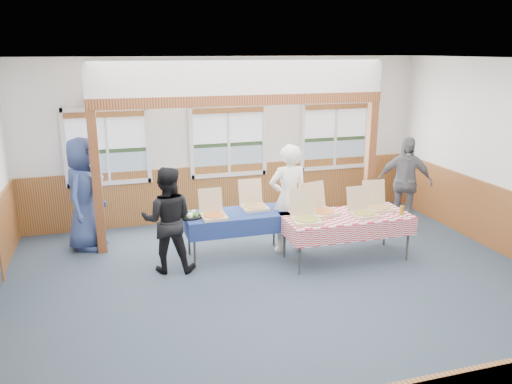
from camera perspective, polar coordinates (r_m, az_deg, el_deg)
floor at (r=7.23m, az=3.54°, el=-11.41°), size 8.00×8.00×0.00m
ceiling at (r=6.42m, az=4.04°, el=14.86°), size 8.00×8.00×0.00m
wall_back at (r=9.93m, az=-3.23°, el=5.96°), size 8.00×0.00×8.00m
wall_front at (r=3.78m, az=22.80°, el=-12.43°), size 8.00×0.00×8.00m
wainscot_back at (r=10.14m, az=-3.10°, el=0.08°), size 7.98×0.05×1.10m
window_left at (r=9.61m, az=-16.69°, el=5.47°), size 1.56×0.10×1.46m
window_mid at (r=9.87m, az=-3.18°, el=6.37°), size 1.56×0.10×1.46m
window_right at (r=10.63m, az=9.06°, el=6.89°), size 1.56×0.10×1.46m
post_left at (r=8.59m, az=-17.72°, el=0.90°), size 0.15×0.15×2.40m
post_right at (r=9.80m, az=12.88°, el=3.07°), size 0.15×0.15×2.40m
cross_beam at (r=8.65m, az=-1.45°, el=10.46°), size 5.15×0.18×0.18m
table_left at (r=8.16m, az=-2.28°, el=-2.81°), size 1.82×1.32×0.76m
table_right at (r=8.17m, az=10.30°, el=-2.95°), size 2.23×1.60×0.76m
pizza_box_a at (r=7.94m, az=-4.90°, el=-2.43°), size 0.40×0.48×0.42m
pizza_box_b at (r=8.36m, az=-0.24°, el=-1.41°), size 0.42×0.51×0.45m
pizza_box_c at (r=7.76m, az=5.73°, el=-2.87°), size 0.49×0.57×0.46m
pizza_box_d at (r=8.15m, az=7.47°, el=-1.98°), size 0.54×0.61×0.47m
pizza_box_e at (r=8.19m, az=12.14°, el=-2.16°), size 0.40×0.49×0.43m
pizza_box_f at (r=8.56m, az=13.82°, el=-1.46°), size 0.43×0.51×0.44m
veggie_tray at (r=7.99m, az=-7.51°, el=-2.64°), size 0.39×0.39×0.09m
drink_glass at (r=8.34m, az=16.35°, el=-2.05°), size 0.07×0.07×0.15m
woman_white at (r=8.33m, az=3.71°, el=-0.78°), size 0.68×0.45×1.85m
woman_black at (r=7.71m, az=-10.08°, el=-3.16°), size 0.93×0.80×1.65m
man_blue at (r=8.93m, az=-19.00°, el=-0.17°), size 0.95×1.12×1.94m
person_grey at (r=9.92m, az=16.59°, el=1.07°), size 1.12×0.85×1.76m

